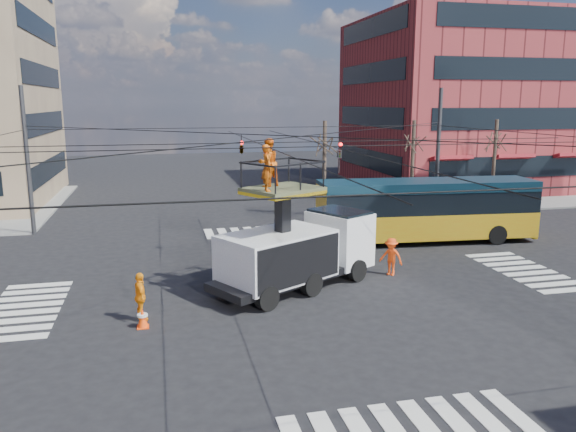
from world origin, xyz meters
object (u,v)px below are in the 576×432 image
(worker_ground, at_px, (140,297))
(flagger, at_px, (391,257))
(traffic_cone, at_px, (143,318))
(utility_truck, at_px, (298,238))
(city_bus, at_px, (426,209))

(worker_ground, height_order, flagger, worker_ground)
(traffic_cone, height_order, flagger, flagger)
(utility_truck, bearing_deg, flagger, -22.35)
(city_bus, xyz_separation_m, traffic_cone, (-14.15, -8.47, -1.40))
(city_bus, height_order, flagger, city_bus)
(traffic_cone, xyz_separation_m, flagger, (10.05, 3.42, 0.47))
(worker_ground, relative_size, flagger, 1.03)
(utility_truck, relative_size, city_bus, 0.63)
(utility_truck, relative_size, flagger, 4.55)
(utility_truck, distance_m, city_bus, 9.98)
(city_bus, relative_size, traffic_cone, 17.64)
(worker_ground, xyz_separation_m, flagger, (10.11, 2.77, -0.03))
(traffic_cone, xyz_separation_m, worker_ground, (-0.05, 0.65, 0.50))
(city_bus, xyz_separation_m, flagger, (-4.10, -5.05, -0.93))
(flagger, bearing_deg, worker_ground, -116.87)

